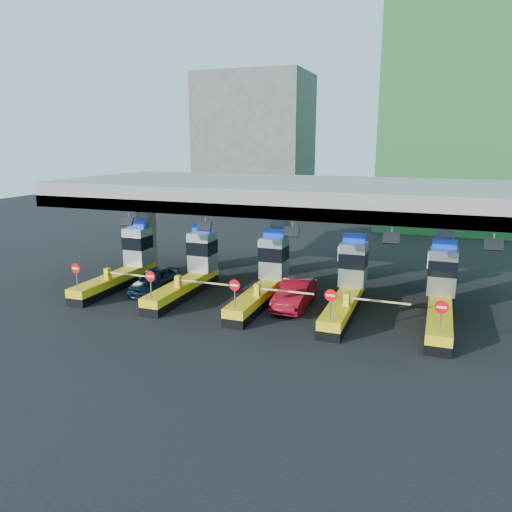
% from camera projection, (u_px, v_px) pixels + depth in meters
% --- Properties ---
extents(ground, '(120.00, 120.00, 0.00)m').
position_uv_depth(ground, '(264.00, 301.00, 30.31)').
color(ground, black).
rests_on(ground, ground).
extents(toll_canopy, '(28.00, 12.09, 7.00)m').
position_uv_depth(toll_canopy, '(280.00, 195.00, 31.55)').
color(toll_canopy, slate).
rests_on(toll_canopy, ground).
extents(toll_lane_far_left, '(4.43, 8.00, 4.16)m').
position_uv_depth(toll_lane_far_left, '(126.00, 264.00, 33.63)').
color(toll_lane_far_left, black).
rests_on(toll_lane_far_left, ground).
extents(toll_lane_left, '(4.43, 8.00, 4.16)m').
position_uv_depth(toll_lane_left, '(192.00, 270.00, 31.94)').
color(toll_lane_left, black).
rests_on(toll_lane_left, ground).
extents(toll_lane_center, '(4.43, 8.00, 4.16)m').
position_uv_depth(toll_lane_center, '(266.00, 277.00, 30.25)').
color(toll_lane_center, black).
rests_on(toll_lane_center, ground).
extents(toll_lane_right, '(4.43, 8.00, 4.16)m').
position_uv_depth(toll_lane_right, '(348.00, 285.00, 28.56)').
color(toll_lane_right, black).
rests_on(toll_lane_right, ground).
extents(toll_lane_far_right, '(4.43, 8.00, 4.16)m').
position_uv_depth(toll_lane_far_right, '(441.00, 294.00, 26.87)').
color(toll_lane_far_right, black).
rests_on(toll_lane_far_right, ground).
extents(bg_building_scaffold, '(18.00, 12.00, 28.00)m').
position_uv_depth(bg_building_scaffold, '(473.00, 97.00, 52.36)').
color(bg_building_scaffold, '#1E5926').
rests_on(bg_building_scaffold, ground).
extents(bg_building_concrete, '(14.00, 10.00, 18.00)m').
position_uv_depth(bg_building_concrete, '(255.00, 145.00, 65.92)').
color(bg_building_concrete, '#4C4C49').
rests_on(bg_building_concrete, ground).
extents(van, '(1.99, 4.58, 1.54)m').
position_uv_depth(van, '(155.00, 280.00, 31.97)').
color(van, black).
rests_on(van, ground).
extents(red_car, '(1.71, 4.78, 1.57)m').
position_uv_depth(red_car, '(295.00, 294.00, 28.96)').
color(red_car, maroon).
rests_on(red_car, ground).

